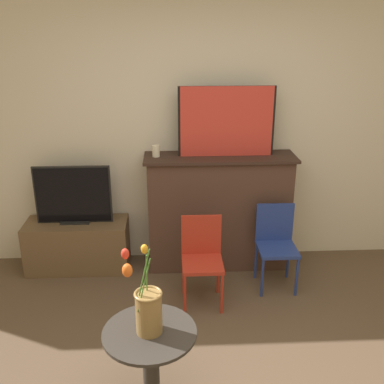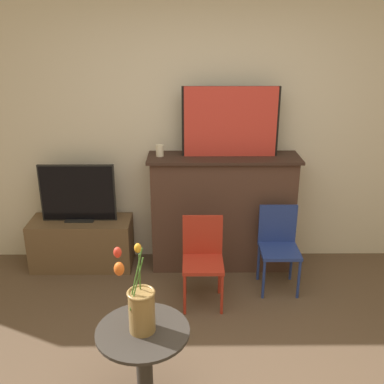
% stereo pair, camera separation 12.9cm
% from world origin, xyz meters
% --- Properties ---
extents(wall_back, '(8.00, 0.06, 2.70)m').
position_xyz_m(wall_back, '(0.00, 2.13, 1.35)').
color(wall_back, beige).
rests_on(wall_back, ground).
extents(fireplace_mantel, '(1.36, 0.41, 1.09)m').
position_xyz_m(fireplace_mantel, '(0.14, 1.92, 0.56)').
color(fireplace_mantel, '#4C3328').
rests_on(fireplace_mantel, ground).
extents(painting, '(0.85, 0.03, 0.61)m').
position_xyz_m(painting, '(0.20, 1.92, 1.40)').
color(painting, black).
rests_on(painting, fireplace_mantel).
extents(mantel_candle, '(0.07, 0.07, 0.10)m').
position_xyz_m(mantel_candle, '(-0.43, 1.92, 1.14)').
color(mantel_candle, silver).
rests_on(mantel_candle, fireplace_mantel).
extents(tv_stand, '(0.94, 0.38, 0.47)m').
position_xyz_m(tv_stand, '(-1.19, 1.89, 0.24)').
color(tv_stand, brown).
rests_on(tv_stand, ground).
extents(tv_monitor, '(0.69, 0.12, 0.54)m').
position_xyz_m(tv_monitor, '(-1.19, 1.89, 0.74)').
color(tv_monitor, black).
rests_on(tv_monitor, tv_stand).
extents(chair_red, '(0.33, 0.33, 0.73)m').
position_xyz_m(chair_red, '(-0.06, 1.31, 0.42)').
color(chair_red, '#B22D1E').
rests_on(chair_red, ground).
extents(chair_blue, '(0.33, 0.33, 0.73)m').
position_xyz_m(chair_blue, '(0.61, 1.53, 0.42)').
color(chair_blue, navy).
rests_on(chair_blue, ground).
extents(side_table, '(0.54, 0.54, 0.56)m').
position_xyz_m(side_table, '(-0.44, 0.17, 0.36)').
color(side_table, '#332D28').
rests_on(side_table, ground).
extents(vase_tulips, '(0.21, 0.21, 0.55)m').
position_xyz_m(vase_tulips, '(-0.44, 0.17, 0.72)').
color(vase_tulips, olive).
rests_on(vase_tulips, side_table).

